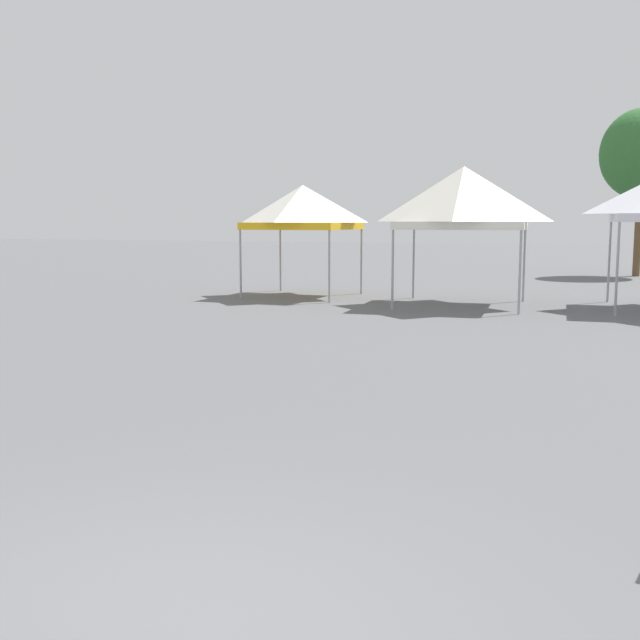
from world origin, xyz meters
name	(u,v)px	position (x,y,z in m)	size (l,w,h in m)	color
canopy_tent_far_right	(303,207)	(-6.01, 17.48, 2.58)	(2.89, 2.89, 3.21)	#9E9EA3
canopy_tent_behind_right	(463,198)	(-1.25, 16.63, 2.77)	(3.37, 3.37, 3.57)	#9E9EA3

